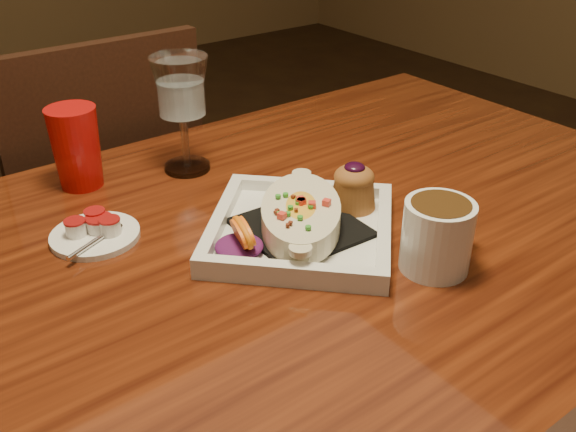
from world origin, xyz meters
TOP-DOWN VIEW (x-y plane):
  - table at (0.00, 0.00)m, footprint 1.50×0.90m
  - chair_far at (-0.00, 0.63)m, footprint 0.42×0.42m
  - plate at (0.08, -0.00)m, footprint 0.35×0.35m
  - coffee_mug at (0.16, -0.17)m, footprint 0.13×0.09m
  - goblet at (0.05, 0.29)m, footprint 0.09×0.09m
  - saucer at (-0.17, 0.17)m, footprint 0.13×0.13m
  - creamer_loose at (-0.16, 0.17)m, footprint 0.04×0.04m
  - red_tumbler at (-0.12, 0.34)m, footprint 0.08×0.08m

SIDE VIEW (x-z plane):
  - chair_far at x=0.00m, z-range 0.04..0.97m
  - table at x=0.00m, z-range 0.28..1.03m
  - saucer at x=-0.17m, z-range 0.72..0.80m
  - creamer_loose at x=-0.16m, z-range 0.75..0.78m
  - plate at x=0.08m, z-range 0.74..0.82m
  - coffee_mug at x=0.16m, z-range 0.75..0.85m
  - red_tumbler at x=-0.12m, z-range 0.75..0.88m
  - goblet at x=0.05m, z-range 0.79..0.98m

